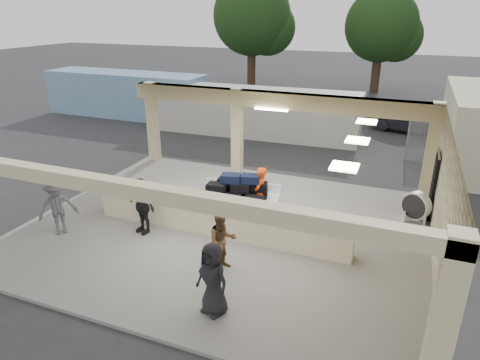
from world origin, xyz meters
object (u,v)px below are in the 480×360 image
at_px(passenger_d, 213,279).
at_px(drum_fan, 416,206).
at_px(passenger_b, 142,205).
at_px(luggage_cart, 235,195).
at_px(container_white, 253,112).
at_px(car_dark, 412,120).
at_px(baggage_handler, 260,193).
at_px(passenger_a, 222,241).
at_px(container_blue, 126,94).
at_px(passenger_c, 58,207).
at_px(baggage_counter, 218,219).

bearing_deg(passenger_d, drum_fan, 77.24).
distance_m(passenger_b, passenger_d, 4.40).
xyz_separation_m(luggage_cart, container_white, (-3.03, 9.89, 0.33)).
xyz_separation_m(passenger_d, container_white, (-4.35, 14.38, 0.26)).
xyz_separation_m(passenger_d, car_dark, (3.70, 17.92, -0.24)).
height_order(luggage_cart, car_dark, luggage_cart).
distance_m(drum_fan, passenger_d, 7.60).
relative_size(luggage_cart, baggage_handler, 1.58).
height_order(passenger_a, passenger_b, passenger_b).
relative_size(luggage_cart, container_white, 0.24).
bearing_deg(container_blue, passenger_c, -61.40).
distance_m(drum_fan, container_white, 11.65).
height_order(drum_fan, passenger_c, passenger_c).
distance_m(luggage_cart, drum_fan, 5.75).
height_order(luggage_cart, container_white, container_white).
relative_size(baggage_handler, container_white, 0.15).
distance_m(baggage_counter, passenger_d, 3.60).
height_order(container_white, container_blue, container_blue).
bearing_deg(passenger_d, passenger_a, 127.41).
xyz_separation_m(baggage_counter, passenger_b, (-2.17, -0.71, 0.39)).
height_order(baggage_counter, passenger_b, passenger_b).
xyz_separation_m(passenger_c, container_blue, (-7.50, 13.93, 0.39)).
bearing_deg(baggage_handler, passenger_c, -62.09).
bearing_deg(car_dark, passenger_c, 165.80).
height_order(drum_fan, passenger_a, passenger_a).
xyz_separation_m(passenger_c, passenger_d, (5.83, -1.59, -0.00)).
bearing_deg(baggage_handler, luggage_cart, -72.24).
distance_m(passenger_a, car_dark, 16.78).
bearing_deg(drum_fan, car_dark, 122.93).
bearing_deg(passenger_a, container_white, 64.85).
relative_size(luggage_cart, container_blue, 0.26).
relative_size(luggage_cart, passenger_c, 1.58).
bearing_deg(passenger_a, drum_fan, 3.58).
xyz_separation_m(baggage_counter, car_dark, (5.10, 14.62, 0.15)).
relative_size(baggage_counter, luggage_cart, 2.97).
bearing_deg(baggage_counter, passenger_c, -158.96).
distance_m(drum_fan, passenger_a, 6.61).
bearing_deg(baggage_counter, container_blue, 134.34).
height_order(drum_fan, car_dark, car_dark).
relative_size(car_dark, container_white, 0.39).
height_order(luggage_cart, passenger_d, passenger_d).
height_order(passenger_a, car_dark, passenger_a).
xyz_separation_m(baggage_handler, passenger_b, (-2.97, -2.19, 0.01)).
bearing_deg(passenger_c, baggage_counter, -30.86).
relative_size(baggage_handler, passenger_a, 1.09).
xyz_separation_m(baggage_counter, drum_fan, (5.50, 3.09, 0.05)).
xyz_separation_m(baggage_counter, passenger_c, (-4.44, -1.71, 0.39)).
relative_size(drum_fan, container_blue, 0.10).
xyz_separation_m(passenger_c, car_dark, (9.54, 16.33, -0.24)).
height_order(baggage_handler, passenger_c, passenger_c).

